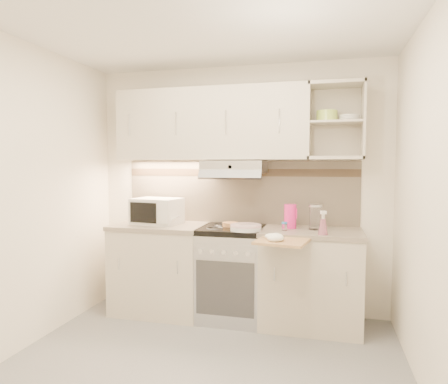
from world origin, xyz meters
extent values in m
plane|color=gray|center=(0.00, 0.00, 0.00)|extent=(3.00, 3.00, 0.00)
cube|color=white|center=(0.00, 1.40, 1.25)|extent=(3.00, 0.04, 2.50)
cube|color=white|center=(0.00, -1.40, 1.25)|extent=(3.00, 0.04, 2.50)
cube|color=white|center=(-1.50, 0.00, 1.25)|extent=(0.04, 2.80, 2.50)
cube|color=white|center=(1.50, 0.00, 1.25)|extent=(0.04, 2.80, 2.50)
cube|color=white|center=(0.00, 0.00, 2.50)|extent=(3.00, 2.80, 0.04)
cube|color=#C6B299|center=(0.00, 1.39, 1.22)|extent=(2.40, 0.02, 0.64)
cube|color=#3D2F21|center=(0.00, 1.38, 1.42)|extent=(2.40, 0.01, 0.08)
cube|color=beige|center=(-0.25, 1.23, 1.90)|extent=(1.90, 0.34, 0.70)
cube|color=beige|center=(0.95, 1.23, 1.90)|extent=(0.50, 0.34, 0.70)
cylinder|color=#A5C54C|center=(0.87, 1.23, 1.95)|extent=(0.19, 0.19, 0.10)
cylinder|color=silver|center=(1.07, 1.23, 1.93)|extent=(0.18, 0.18, 0.06)
cube|color=#B7B7BC|center=(0.00, 1.20, 1.48)|extent=(0.60, 0.40, 0.12)
cube|color=beige|center=(-0.75, 1.10, 0.43)|extent=(0.90, 0.60, 0.86)
cube|color=gray|center=(-0.75, 1.10, 0.88)|extent=(0.92, 0.62, 0.04)
cube|color=beige|center=(0.75, 1.10, 0.43)|extent=(0.90, 0.60, 0.86)
cube|color=gray|center=(0.75, 1.10, 0.88)|extent=(0.92, 0.62, 0.04)
cube|color=#B7B7BC|center=(0.00, 1.10, 0.42)|extent=(0.60, 0.58, 0.85)
cube|color=black|center=(0.00, 1.10, 0.88)|extent=(0.60, 0.60, 0.05)
cube|color=silver|center=(-0.79, 1.12, 1.03)|extent=(0.50, 0.40, 0.26)
cube|color=black|center=(-0.79, 0.95, 1.03)|extent=(0.30, 0.06, 0.20)
cylinder|color=silver|center=(-0.63, 1.02, 0.96)|extent=(0.11, 0.11, 0.12)
cone|color=silver|center=(-0.55, 0.99, 0.98)|extent=(0.15, 0.08, 0.09)
torus|color=silver|center=(-0.63, 1.02, 1.04)|extent=(0.10, 0.05, 0.10)
cylinder|color=silver|center=(0.17, 0.94, 0.91)|extent=(0.29, 0.29, 0.02)
cylinder|color=silver|center=(0.17, 0.94, 0.93)|extent=(0.29, 0.29, 0.02)
cylinder|color=silver|center=(0.17, 0.94, 0.95)|extent=(0.29, 0.29, 0.02)
cube|color=silver|center=(0.17, 0.94, 0.96)|extent=(0.18, 0.03, 0.01)
cylinder|color=#AB7948|center=(-0.02, 1.13, 0.92)|extent=(0.15, 0.15, 0.04)
cylinder|color=#F01F80|center=(0.55, 1.17, 1.01)|extent=(0.11, 0.11, 0.23)
cube|color=#F01F80|center=(0.61, 1.17, 1.04)|extent=(0.02, 0.03, 0.10)
cylinder|color=silver|center=(0.78, 1.15, 1.01)|extent=(0.12, 0.12, 0.21)
cylinder|color=#B7B7BC|center=(0.78, 1.15, 1.12)|extent=(0.12, 0.12, 0.02)
cylinder|color=silver|center=(0.51, 1.02, 0.93)|extent=(0.05, 0.05, 0.06)
cylinder|color=blue|center=(0.51, 1.02, 0.97)|extent=(0.05, 0.05, 0.02)
cone|color=pink|center=(0.85, 0.88, 0.97)|extent=(0.08, 0.08, 0.14)
cube|color=tan|center=(0.53, 0.64, 0.87)|extent=(0.46, 0.42, 0.02)
camera|label=1|loc=(0.86, -2.62, 1.51)|focal=32.00mm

